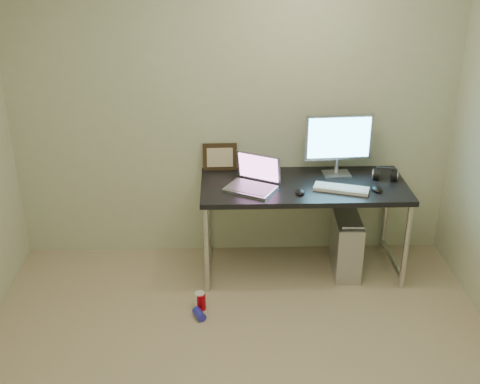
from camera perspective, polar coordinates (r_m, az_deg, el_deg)
wall_back at (r=4.72m, az=-0.64°, el=7.95°), size 3.50×0.02×2.50m
desk at (r=4.65m, az=6.04°, el=-0.13°), size 1.57×0.69×0.75m
tower_computer at (r=4.87m, az=10.02°, el=-4.95°), size 0.22×0.46×0.50m
cable_a at (r=5.07m, az=8.89°, el=-1.46°), size 0.01×0.16×0.69m
cable_b at (r=5.08m, az=9.91°, el=-1.75°), size 0.02×0.11×0.71m
can_red at (r=4.45m, az=-3.71°, el=-10.34°), size 0.07×0.07×0.12m
can_white at (r=4.45m, az=-3.82°, el=-10.22°), size 0.08×0.08×0.13m
can_blue at (r=4.38m, az=-3.89°, el=-11.49°), size 0.11×0.13×0.06m
laptop at (r=4.51m, az=1.31°, el=1.11°), size 0.45×0.42×0.25m
monitor at (r=4.71m, az=9.34°, el=4.89°), size 0.53×0.17×0.50m
keyboard at (r=4.54m, az=9.58°, el=0.31°), size 0.43×0.25×0.02m
mouse_right at (r=4.58m, az=12.84°, el=0.35°), size 0.09×0.13×0.04m
mouse_left at (r=4.45m, az=5.73°, el=0.11°), size 0.08×0.12×0.04m
headphones at (r=4.80m, az=13.57°, el=1.57°), size 0.20×0.12×0.12m
picture_frame at (r=4.81m, az=-1.92°, el=3.35°), size 0.27×0.08×0.22m
webcam at (r=4.81m, az=1.55°, el=2.97°), size 0.04×0.03×0.11m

